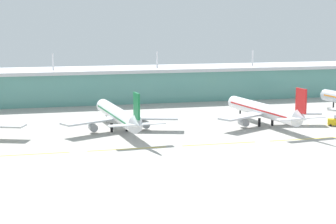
{
  "coord_description": "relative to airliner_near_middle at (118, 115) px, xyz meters",
  "views": [
    {
      "loc": [
        -71.21,
        -198.78,
        45.16
      ],
      "look_at": [
        -13.9,
        28.18,
        7.0
      ],
      "focal_mm": 61.48,
      "sensor_mm": 36.0,
      "label": 1
    }
  ],
  "objects": [
    {
      "name": "ground_plane",
      "position": [
        34.6,
        -28.43,
        -6.45
      ],
      "size": [
        600.0,
        600.0,
        0.0
      ],
      "primitive_type": "plane",
      "color": "#A8A59E"
    },
    {
      "name": "terminal_building",
      "position": [
        34.6,
        84.81,
        2.92
      ],
      "size": [
        288.0,
        34.0,
        27.33
      ],
      "color": "#5B9E93",
      "rests_on": "ground"
    },
    {
      "name": "airliner_near_middle",
      "position": [
        0.0,
        0.0,
        0.0
      ],
      "size": [
        48.62,
        63.62,
        18.9
      ],
      "color": "silver",
      "rests_on": "ground"
    },
    {
      "name": "airliner_far_middle",
      "position": [
        62.19,
        -3.38,
        -0.0
      ],
      "size": [
        48.34,
        61.89,
        18.9
      ],
      "color": "white",
      "rests_on": "ground"
    },
    {
      "name": "taxiway_stripe_west",
      "position": [
        -36.4,
        -33.35,
        -6.43
      ],
      "size": [
        28.0,
        0.7,
        0.04
      ],
      "primitive_type": "cube",
      "color": "yellow",
      "rests_on": "ground"
    },
    {
      "name": "taxiway_stripe_mid_west",
      "position": [
        -2.4,
        -33.35,
        -6.43
      ],
      "size": [
        28.0,
        0.7,
        0.04
      ],
      "primitive_type": "cube",
      "color": "yellow",
      "rests_on": "ground"
    },
    {
      "name": "taxiway_stripe_centre",
      "position": [
        31.6,
        -33.35,
        -6.43
      ],
      "size": [
        28.0,
        0.7,
        0.04
      ],
      "primitive_type": "cube",
      "color": "yellow",
      "rests_on": "ground"
    },
    {
      "name": "taxiway_stripe_mid_east",
      "position": [
        65.6,
        -33.35,
        -6.43
      ],
      "size": [
        28.0,
        0.7,
        0.04
      ],
      "primitive_type": "cube",
      "color": "yellow",
      "rests_on": "ground"
    }
  ]
}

